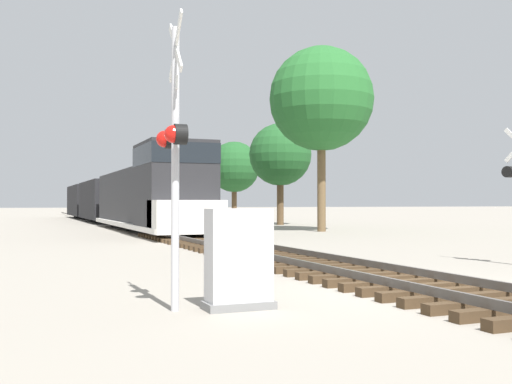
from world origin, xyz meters
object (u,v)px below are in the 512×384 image
object	(u,v)px
freight_train	(113,200)
relay_cabinet	(239,259)
tree_far_right	(321,99)
tree_deep_background	(234,167)
crossing_signal_near	(174,145)
tree_mid_background	(280,155)

from	to	relation	value
freight_train	relay_cabinet	bearing A→B (deg)	-95.54
tree_far_right	tree_deep_background	xyz separation A→B (m)	(2.99, 22.80, -2.50)
freight_train	crossing_signal_near	distance (m)	37.14
freight_train	tree_mid_background	distance (m)	12.98
tree_mid_background	relay_cabinet	bearing A→B (deg)	-115.25
relay_cabinet	tree_mid_background	size ratio (longest dim) A/B	0.20
tree_deep_background	relay_cabinet	bearing A→B (deg)	-109.71
relay_cabinet	tree_mid_background	world-z (taller)	tree_mid_background
freight_train	tree_far_right	world-z (taller)	tree_far_right
relay_cabinet	tree_far_right	bearing A→B (deg)	58.97
relay_cabinet	tree_deep_background	xyz separation A→B (m)	(15.80, 44.09, 4.20)
crossing_signal_near	tree_deep_background	bearing A→B (deg)	161.99
tree_deep_background	crossing_signal_near	bearing A→B (deg)	-110.90
tree_mid_background	tree_deep_background	xyz separation A→B (m)	(0.97, 12.65, -0.17)
tree_mid_background	crossing_signal_near	bearing A→B (deg)	-116.82
crossing_signal_near	tree_far_right	distance (m)	25.68
relay_cabinet	tree_mid_background	xyz separation A→B (m)	(14.83, 31.45, 4.38)
relay_cabinet	tree_far_right	size ratio (longest dim) A/B	0.15
crossing_signal_near	tree_deep_background	size ratio (longest dim) A/B	0.60
tree_far_right	tree_deep_background	bearing A→B (deg)	82.53
tree_far_right	tree_deep_background	distance (m)	23.13
freight_train	tree_far_right	distance (m)	19.10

